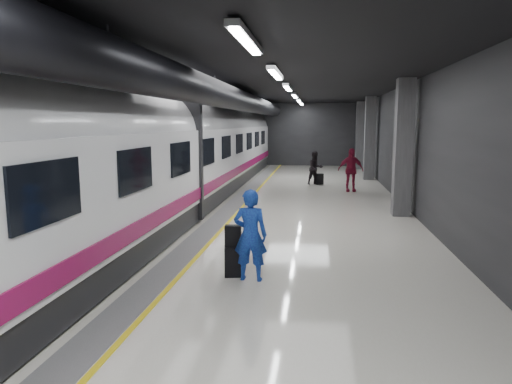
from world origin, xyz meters
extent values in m
plane|color=silver|center=(0.00, 0.00, 0.00)|extent=(40.00, 40.00, 0.00)
cube|color=black|center=(0.00, 0.00, 4.50)|extent=(10.00, 40.00, 0.02)
cube|color=#28282B|center=(0.00, 20.00, 2.25)|extent=(10.00, 0.02, 4.50)
cube|color=#28282B|center=(-5.00, 0.00, 2.25)|extent=(0.02, 40.00, 4.50)
cube|color=#28282B|center=(5.00, 0.00, 2.25)|extent=(0.02, 40.00, 4.50)
cube|color=slate|center=(-1.35, 0.00, 0.01)|extent=(0.65, 39.80, 0.01)
cube|color=yellow|center=(-0.95, 0.00, 0.01)|extent=(0.10, 39.80, 0.01)
cylinder|color=black|center=(-1.30, 0.00, 3.95)|extent=(0.80, 38.00, 0.80)
cube|color=silver|center=(0.60, -6.00, 4.40)|extent=(0.22, 2.60, 0.10)
cube|color=silver|center=(0.60, -1.00, 4.40)|extent=(0.22, 2.60, 0.10)
cube|color=silver|center=(0.60, 4.00, 4.40)|extent=(0.22, 2.60, 0.10)
cube|color=silver|center=(0.60, 9.00, 4.40)|extent=(0.22, 2.60, 0.10)
cube|color=silver|center=(0.60, 14.00, 4.40)|extent=(0.22, 2.60, 0.10)
cube|color=silver|center=(0.60, 18.00, 4.40)|extent=(0.22, 2.60, 0.10)
cube|color=#515154|center=(4.55, 2.00, 2.25)|extent=(0.55, 0.55, 4.50)
cube|color=#515154|center=(4.55, 12.00, 2.25)|extent=(0.55, 0.55, 4.50)
cube|color=#515154|center=(4.55, 18.00, 2.25)|extent=(0.55, 0.55, 4.50)
cube|color=black|center=(-3.25, 0.00, 0.35)|extent=(2.80, 38.00, 0.60)
cube|color=white|center=(-3.25, 0.00, 1.75)|extent=(2.90, 38.00, 2.20)
cylinder|color=white|center=(-3.25, 0.00, 2.70)|extent=(2.80, 38.00, 2.80)
cube|color=maroon|center=(-1.78, 0.00, 0.95)|extent=(0.04, 38.00, 0.35)
cube|color=black|center=(-3.25, 0.00, 2.00)|extent=(3.05, 0.25, 3.80)
cube|color=black|center=(-1.78, -8.00, 2.15)|extent=(0.05, 1.60, 0.85)
cube|color=black|center=(-1.78, -5.00, 2.15)|extent=(0.05, 1.60, 0.85)
cube|color=black|center=(-1.78, -2.00, 2.15)|extent=(0.05, 1.60, 0.85)
cube|color=black|center=(-1.78, 1.00, 2.15)|extent=(0.05, 1.60, 0.85)
cube|color=black|center=(-1.78, 4.00, 2.15)|extent=(0.05, 1.60, 0.85)
cube|color=black|center=(-1.78, 7.00, 2.15)|extent=(0.05, 1.60, 0.85)
cube|color=black|center=(-1.78, 10.00, 2.15)|extent=(0.05, 1.60, 0.85)
cube|color=black|center=(-1.78, 13.00, 2.15)|extent=(0.05, 1.60, 0.85)
cube|color=black|center=(-1.78, 16.00, 2.15)|extent=(0.05, 1.60, 0.85)
imported|color=blue|center=(0.50, -5.00, 0.91)|extent=(0.68, 0.45, 1.82)
cube|color=black|center=(0.14, -4.83, 0.31)|extent=(0.41, 0.30, 0.61)
cube|color=black|center=(0.12, -4.80, 0.83)|extent=(0.34, 0.20, 0.43)
imported|color=black|center=(1.65, 9.39, 0.84)|extent=(1.02, 0.95, 1.68)
imported|color=maroon|center=(3.25, 7.30, 0.98)|extent=(1.20, 0.61, 1.96)
cube|color=black|center=(1.87, 9.59, 0.27)|extent=(0.43, 0.35, 0.54)
camera|label=1|loc=(1.78, -13.55, 3.06)|focal=32.00mm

